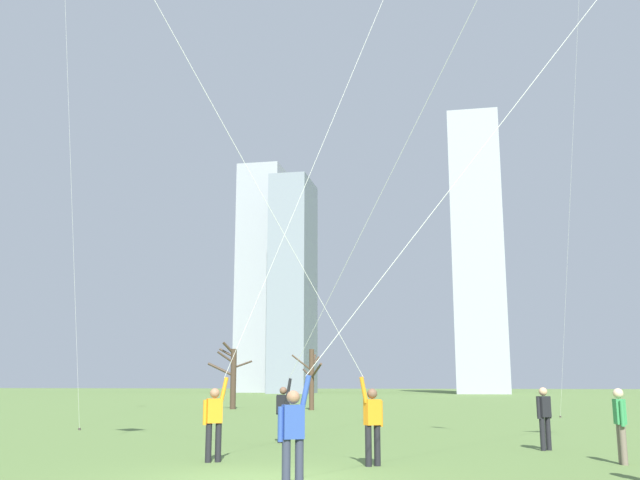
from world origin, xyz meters
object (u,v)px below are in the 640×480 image
Objects in this scene: kite_flyer_foreground_right_green at (246,342)px; bystander_watching_nearby at (544,415)px; kite_flyer_midfield_center_orange at (320,334)px; kite_flyer_foreground_left_white at (311,306)px; bare_tree_center at (312,376)px; bare_tree_rightmost at (232,375)px; kite_flyer_midfield_left_red at (397,291)px; bystander_far_off_by_trees at (620,422)px.

kite_flyer_foreground_right_green reaches higher than bystander_watching_nearby.
kite_flyer_midfield_center_orange is 5.25m from kite_flyer_foreground_left_white.
bare_tree_center is (-4.93, 30.71, -0.52)m from kite_flyer_foreground_right_green.
kite_flyer_foreground_left_white is at bearing -69.14° from bare_tree_rightmost.
kite_flyer_midfield_left_red is 9.06m from bystander_watching_nearby.
kite_flyer_foreground_right_green reaches higher than kite_flyer_midfield_left_red.
bystander_far_off_by_trees is at bearing -67.50° from bystander_watching_nearby.
bystander_watching_nearby is at bearing 45.29° from kite_flyer_foreground_left_white.
kite_flyer_midfield_center_orange is 27.24m from bare_tree_center.
bystander_far_off_by_trees is 0.42× the size of bare_tree_center.
kite_flyer_midfield_left_red is 38.05m from bare_tree_rightmost.
kite_flyer_midfield_left_red reaches higher than bare_tree_center.
bare_tree_rightmost is (-17.47, 27.02, 1.35)m from bystander_watching_nearby.
kite_flyer_foreground_right_green reaches higher than bare_tree_rightmost.
kite_flyer_foreground_left_white is (0.84, -5.18, 0.25)m from kite_flyer_midfield_center_orange.
kite_flyer_foreground_right_green is at bearing 134.07° from kite_flyer_midfield_left_red.
bare_tree_center reaches higher than bystander_watching_nearby.
bare_tree_rightmost reaches higher than bystander_watching_nearby.
kite_flyer_midfield_center_orange is 1.07× the size of kite_flyer_midfield_left_red.
kite_flyer_foreground_right_green is 32.93m from bare_tree_rightmost.
bystander_far_off_by_trees is 0.36× the size of bare_tree_rightmost.
bare_tree_center is (-11.89, 26.53, 1.24)m from bystander_watching_nearby.
kite_flyer_foreground_right_green reaches higher than bystander_far_off_by_trees.
bare_tree_center is (-5.87, 26.59, -0.96)m from kite_flyer_midfield_center_orange.
kite_flyer_midfield_center_orange reaches higher than bystander_far_off_by_trees.
bystander_watching_nearby is 29.10m from bare_tree_center.
kite_flyer_foreground_left_white is at bearing -161.86° from bystander_far_off_by_trees.
bystander_watching_nearby is at bearing 31.00° from kite_flyer_foreground_right_green.
bare_tree_center is at bearing 113.97° from bystander_far_off_by_trees.
kite_flyer_midfield_left_red is at bearing -130.78° from bystander_far_off_by_trees.
kite_flyer_foreground_left_white is at bearing -134.71° from bystander_watching_nearby.
bystander_watching_nearby is at bearing 112.50° from bystander_far_off_by_trees.
bare_tree_center is at bearing 99.12° from kite_flyer_foreground_right_green.
bystander_far_off_by_trees is (6.47, 2.12, -2.46)m from kite_flyer_foreground_left_white.
bare_tree_rightmost is (-18.76, 30.14, 1.35)m from bystander_far_off_by_trees.
kite_flyer_midfield_center_orange is 8.64m from kite_flyer_midfield_left_red.
bare_tree_center is (-13.18, 29.64, 1.24)m from bystander_far_off_by_trees.
bare_tree_rightmost is at bearing 174.94° from bare_tree_center.
kite_flyer_foreground_right_green is 10.61× the size of bystander_far_off_by_trees.
bystander_far_off_by_trees is at bearing -66.03° from bare_tree_center.
kite_flyer_foreground_left_white is 3.30× the size of bare_tree_rightmost.
bystander_far_off_by_trees is (1.29, -3.12, 0.00)m from bystander_watching_nearby.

